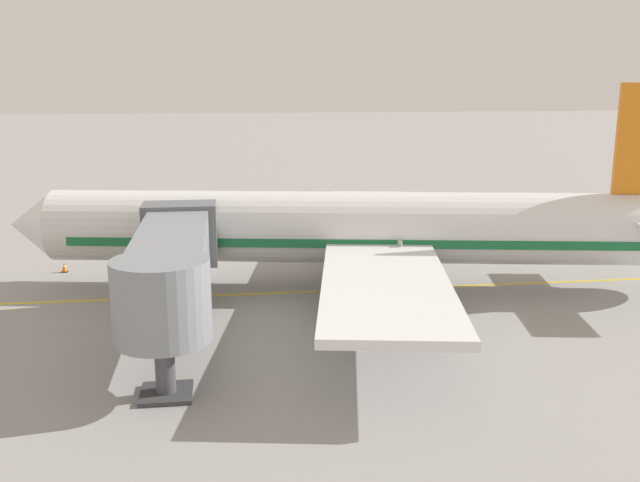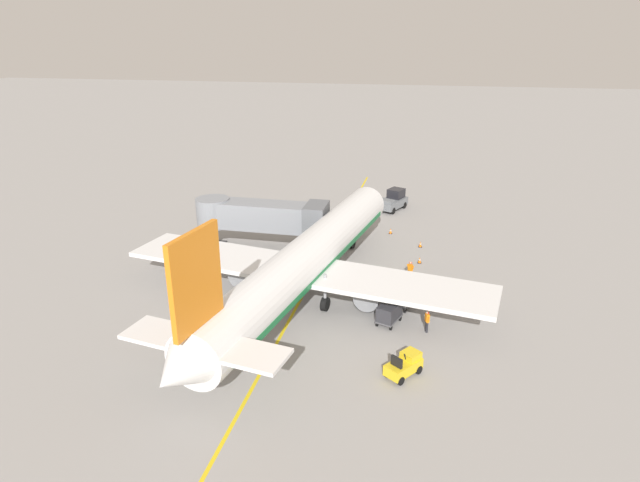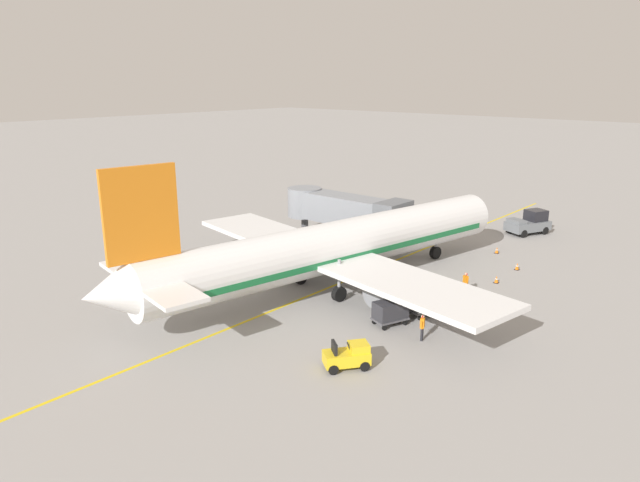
{
  "view_description": "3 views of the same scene",
  "coord_description": "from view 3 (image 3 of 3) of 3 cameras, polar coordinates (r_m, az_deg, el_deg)",
  "views": [
    {
      "loc": [
        -34.76,
        6.79,
        10.8
      ],
      "look_at": [
        -1.16,
        2.31,
        2.97
      ],
      "focal_mm": 39.46,
      "sensor_mm": 36.0,
      "label": 1
    },
    {
      "loc": [
        9.86,
        -38.72,
        20.14
      ],
      "look_at": [
        0.17,
        5.75,
        2.61
      ],
      "focal_mm": 30.22,
      "sensor_mm": 36.0,
      "label": 2
    },
    {
      "loc": [
        26.53,
        -31.9,
        15.31
      ],
      "look_at": [
        -0.96,
        -0.59,
        3.49
      ],
      "focal_mm": 32.24,
      "sensor_mm": 36.0,
      "label": 3
    }
  ],
  "objects": [
    {
      "name": "jet_bridge",
      "position": [
        53.97,
        2.39,
        3.13
      ],
      "size": [
        13.25,
        3.5,
        4.98
      ],
      "color": "gray",
      "rests_on": "ground"
    },
    {
      "name": "ground_crew_wing_walker",
      "position": [
        35.51,
        10.13,
        -8.28
      ],
      "size": [
        0.36,
        0.71,
        1.69
      ],
      "color": "#232328",
      "rests_on": "ground"
    },
    {
      "name": "pushback_tractor",
      "position": [
        62.33,
        20.03,
        1.68
      ],
      "size": [
        3.79,
        4.91,
        2.4
      ],
      "color": "slate",
      "rests_on": "ground"
    },
    {
      "name": "baggage_cart_second_in_train",
      "position": [
        37.36,
        7.0,
        -6.9
      ],
      "size": [
        1.96,
        2.96,
        1.58
      ],
      "color": "#4C4C51",
      "rests_on": "ground"
    },
    {
      "name": "safety_cone_wing_tip",
      "position": [
        54.52,
        17.14,
        -0.88
      ],
      "size": [
        0.36,
        0.36,
        0.59
      ],
      "color": "black",
      "rests_on": "ground"
    },
    {
      "name": "safety_cone_nose_left",
      "position": [
        46.68,
        17.11,
        -3.67
      ],
      "size": [
        0.36,
        0.36,
        0.59
      ],
      "color": "black",
      "rests_on": "ground"
    },
    {
      "name": "gate_lead_in_line",
      "position": [
        44.23,
        1.44,
        -4.42
      ],
      "size": [
        0.24,
        80.0,
        0.01
      ],
      "primitive_type": "cube",
      "color": "gold",
      "rests_on": "ground"
    },
    {
      "name": "safety_cone_nose_right",
      "position": [
        50.38,
        18.98,
        -2.41
      ],
      "size": [
        0.36,
        0.36,
        0.59
      ],
      "color": "black",
      "rests_on": "ground"
    },
    {
      "name": "baggage_tug_lead",
      "position": [
        32.0,
        2.81,
        -11.33
      ],
      "size": [
        2.44,
        2.73,
        1.62
      ],
      "color": "gold",
      "rests_on": "ground"
    },
    {
      "name": "ground_plane",
      "position": [
        44.23,
        1.44,
        -4.43
      ],
      "size": [
        400.0,
        400.0,
        0.0
      ],
      "primitive_type": "plane",
      "color": "gray"
    },
    {
      "name": "parked_airliner",
      "position": [
        42.89,
        1.67,
        -0.59
      ],
      "size": [
        30.45,
        37.24,
        10.63
      ],
      "color": "white",
      "rests_on": "ground"
    },
    {
      "name": "ground_crew_loader",
      "position": [
        43.43,
        14.24,
        -3.98
      ],
      "size": [
        0.68,
        0.43,
        1.69
      ],
      "color": "#232328",
      "rests_on": "ground"
    },
    {
      "name": "ground_crew_marshaller",
      "position": [
        39.98,
        7.42,
        -5.36
      ],
      "size": [
        0.53,
        0.62,
        1.69
      ],
      "color": "#232328",
      "rests_on": "ground"
    },
    {
      "name": "baggage_cart_front",
      "position": [
        39.2,
        10.38,
        -5.93
      ],
      "size": [
        1.96,
        2.96,
        1.58
      ],
      "color": "#4C4C51",
      "rests_on": "ground"
    }
  ]
}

